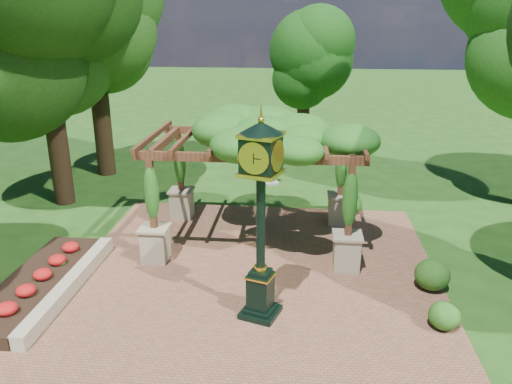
{
  "coord_description": "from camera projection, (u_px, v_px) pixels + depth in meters",
  "views": [
    {
      "loc": [
        1.26,
        -10.23,
        6.71
      ],
      "look_at": [
        0.0,
        2.5,
        2.2
      ],
      "focal_mm": 35.0,
      "sensor_mm": 36.0,
      "label": 1
    }
  ],
  "objects": [
    {
      "name": "ground",
      "position": [
        246.0,
        313.0,
        11.95
      ],
      "size": [
        120.0,
        120.0,
        0.0
      ],
      "primitive_type": "plane",
      "color": "#1E4714",
      "rests_on": "ground"
    },
    {
      "name": "brick_plaza",
      "position": [
        250.0,
        291.0,
        12.89
      ],
      "size": [
        10.0,
        12.0,
        0.04
      ],
      "primitive_type": "cube",
      "color": "brown",
      "rests_on": "ground"
    },
    {
      "name": "border_wall",
      "position": [
        70.0,
        285.0,
        12.78
      ],
      "size": [
        0.35,
        5.0,
        0.4
      ],
      "primitive_type": "cube",
      "color": "#C6B793",
      "rests_on": "ground"
    },
    {
      "name": "flower_bed",
      "position": [
        37.0,
        284.0,
        12.88
      ],
      "size": [
        1.5,
        5.0,
        0.36
      ],
      "primitive_type": "cube",
      "color": "red",
      "rests_on": "ground"
    },
    {
      "name": "pedestal_clock",
      "position": [
        261.0,
        205.0,
        10.9
      ],
      "size": [
        1.17,
        1.17,
        4.72
      ],
      "rotation": [
        0.0,
        0.0,
        -0.31
      ],
      "color": "black",
      "rests_on": "brick_plaza"
    },
    {
      "name": "pergola",
      "position": [
        255.0,
        141.0,
        14.71
      ],
      "size": [
        6.33,
        4.0,
        3.97
      ],
      "rotation": [
        0.0,
        0.0,
        0.01
      ],
      "color": "tan",
      "rests_on": "brick_plaza"
    },
    {
      "name": "sundial",
      "position": [
        271.0,
        174.0,
        21.06
      ],
      "size": [
        0.72,
        0.72,
        1.01
      ],
      "rotation": [
        0.0,
        0.0,
        0.37
      ],
      "color": "#989990",
      "rests_on": "ground"
    },
    {
      "name": "shrub_front",
      "position": [
        444.0,
        316.0,
        11.21
      ],
      "size": [
        0.86,
        0.86,
        0.64
      ],
      "primitive_type": "ellipsoid",
      "rotation": [
        0.0,
        0.0,
        0.24
      ],
      "color": "#285E1A",
      "rests_on": "brick_plaza"
    },
    {
      "name": "shrub_mid",
      "position": [
        432.0,
        275.0,
        12.82
      ],
      "size": [
        0.96,
        0.96,
        0.81
      ],
      "primitive_type": "ellipsoid",
      "rotation": [
        0.0,
        0.0,
        -0.07
      ],
      "color": "#234E15",
      "rests_on": "brick_plaza"
    },
    {
      "name": "shrub_back",
      "position": [
        352.0,
        203.0,
        17.82
      ],
      "size": [
        0.92,
        0.92,
        0.72
      ],
      "primitive_type": "ellipsoid",
      "rotation": [
        0.0,
        0.0,
        0.17
      ],
      "color": "#25681E",
      "rests_on": "brick_plaza"
    },
    {
      "name": "tree_west_near",
      "position": [
        41.0,
        20.0,
        16.89
      ],
      "size": [
        5.12,
        5.12,
        9.59
      ],
      "color": "#301E13",
      "rests_on": "ground"
    },
    {
      "name": "tree_west_far",
      "position": [
        92.0,
        27.0,
        20.47
      ],
      "size": [
        4.89,
        4.89,
        9.21
      ],
      "color": "#302112",
      "rests_on": "ground"
    },
    {
      "name": "tree_north",
      "position": [
        305.0,
        63.0,
        24.09
      ],
      "size": [
        3.62,
        3.62,
        6.71
      ],
      "color": "black",
      "rests_on": "ground"
    }
  ]
}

